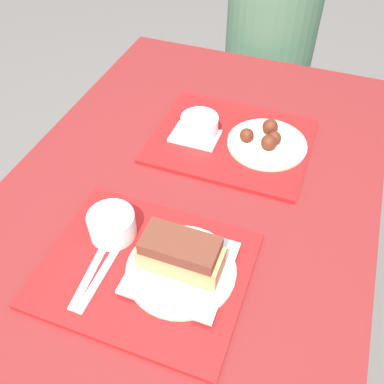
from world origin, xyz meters
name	(u,v)px	position (x,y,z in m)	size (l,w,h in m)	color
ground_plane	(184,344)	(0.00, 0.00, 0.00)	(12.00, 12.00, 0.00)	#605B56
picnic_table	(180,232)	(0.00, 0.00, 0.65)	(0.90, 1.49, 0.75)	maroon
picnic_bench_far	(261,106)	(0.00, 0.97, 0.40)	(0.86, 0.28, 0.48)	maroon
tray_near	(147,270)	(0.00, -0.19, 0.76)	(0.42, 0.34, 0.01)	red
tray_far	(231,141)	(0.05, 0.27, 0.76)	(0.42, 0.34, 0.01)	red
bowl_coleslaw_near	(112,224)	(-0.10, -0.13, 0.79)	(0.10, 0.10, 0.06)	silver
brisket_sandwich_plate	(181,261)	(0.07, -0.17, 0.80)	(0.23, 0.23, 0.10)	beige
plastic_fork_near	(90,274)	(-0.10, -0.24, 0.77)	(0.03, 0.17, 0.00)	white
plastic_knife_near	(100,277)	(-0.07, -0.24, 0.77)	(0.02, 0.17, 0.00)	white
condiment_packet	(168,242)	(0.02, -0.12, 0.77)	(0.04, 0.03, 0.01)	#3F3F47
bowl_coleslaw_far	(199,125)	(-0.04, 0.26, 0.79)	(0.10, 0.10, 0.06)	silver
wings_plate_far	(266,140)	(0.14, 0.28, 0.78)	(0.21, 0.21, 0.05)	beige
napkin_far	(195,136)	(-0.05, 0.24, 0.77)	(0.13, 0.09, 0.01)	white
person_seated_across	(272,27)	(0.00, 0.97, 0.76)	(0.35, 0.35, 0.69)	#477051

